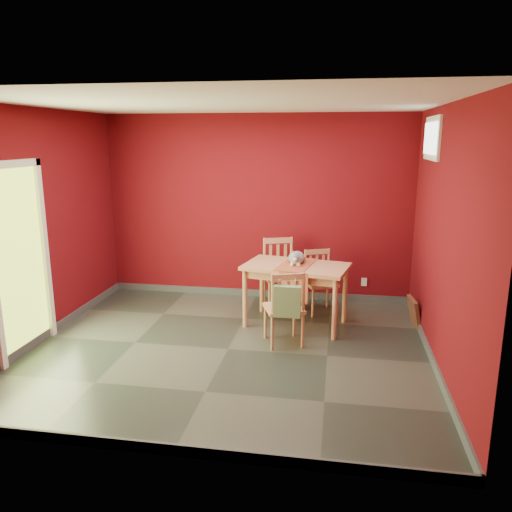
% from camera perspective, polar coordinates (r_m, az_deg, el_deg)
% --- Properties ---
extents(ground, '(4.50, 4.50, 0.00)m').
position_cam_1_polar(ground, '(5.82, -3.21, -10.57)').
color(ground, '#2D342D').
rests_on(ground, ground).
extents(room_shell, '(4.50, 4.50, 4.50)m').
position_cam_1_polar(room_shell, '(5.79, -3.22, -10.11)').
color(room_shell, '#5A090F').
rests_on(room_shell, ground).
extents(doorway, '(0.06, 1.01, 2.13)m').
position_cam_1_polar(doorway, '(6.00, -25.50, 0.20)').
color(doorway, '#B7D838').
rests_on(doorway, ground).
extents(window, '(0.05, 0.90, 0.50)m').
position_cam_1_polar(window, '(6.27, 19.47, 12.57)').
color(window, white).
rests_on(window, room_shell).
extents(outlet_plate, '(0.08, 0.02, 0.12)m').
position_cam_1_polar(outlet_plate, '(7.47, 12.25, -2.92)').
color(outlet_plate, silver).
rests_on(outlet_plate, room_shell).
extents(dining_table, '(1.40, 0.99, 0.80)m').
position_cam_1_polar(dining_table, '(6.32, 4.60, -1.89)').
color(dining_table, tan).
rests_on(dining_table, ground).
extents(table_runner, '(0.51, 0.82, 0.38)m').
position_cam_1_polar(table_runner, '(6.19, 4.50, -1.83)').
color(table_runner, '#A3492A').
rests_on(table_runner, dining_table).
extents(chair_far_left, '(0.58, 0.58, 0.98)m').
position_cam_1_polar(chair_far_left, '(7.04, 2.76, -1.94)').
color(chair_far_left, tan).
rests_on(chair_far_left, ground).
extents(chair_far_right, '(0.52, 0.52, 0.85)m').
position_cam_1_polar(chair_far_right, '(6.93, 7.30, -2.83)').
color(chair_far_right, tan).
rests_on(chair_far_right, ground).
extents(chair_near, '(0.54, 0.54, 0.89)m').
position_cam_1_polar(chair_near, '(5.78, 3.31, -5.85)').
color(chair_near, tan).
rests_on(chair_near, ground).
extents(tote_bag, '(0.30, 0.18, 0.42)m').
position_cam_1_polar(tote_bag, '(5.53, 3.60, -5.19)').
color(tote_bag, '#6E935E').
rests_on(tote_bag, chair_near).
extents(cat, '(0.31, 0.46, 0.21)m').
position_cam_1_polar(cat, '(6.35, 4.65, 0.10)').
color(cat, slate).
rests_on(cat, table_runner).
extents(picture_frame, '(0.17, 0.39, 0.38)m').
position_cam_1_polar(picture_frame, '(6.69, 17.62, -6.19)').
color(picture_frame, brown).
rests_on(picture_frame, ground).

